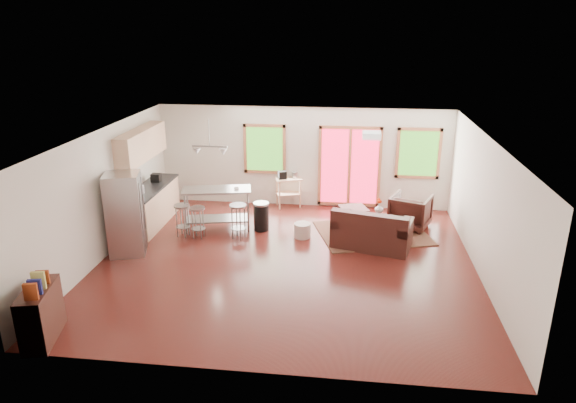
# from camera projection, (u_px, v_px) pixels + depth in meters

# --- Properties ---
(floor) EXTENTS (7.50, 7.00, 0.02)m
(floor) POSITION_uv_depth(u_px,v_px,m) (286.00, 262.00, 10.41)
(floor) COLOR #3B120F
(floor) RESTS_ON ground
(ceiling) EXTENTS (7.50, 7.00, 0.02)m
(ceiling) POSITION_uv_depth(u_px,v_px,m) (286.00, 135.00, 9.55)
(ceiling) COLOR white
(ceiling) RESTS_ON ground
(back_wall) EXTENTS (7.50, 0.02, 2.60)m
(back_wall) POSITION_uv_depth(u_px,v_px,m) (303.00, 157.00, 13.27)
(back_wall) COLOR silver
(back_wall) RESTS_ON ground
(left_wall) EXTENTS (0.02, 7.00, 2.60)m
(left_wall) POSITION_uv_depth(u_px,v_px,m) (103.00, 194.00, 10.41)
(left_wall) COLOR silver
(left_wall) RESTS_ON ground
(right_wall) EXTENTS (0.02, 7.00, 2.60)m
(right_wall) POSITION_uv_depth(u_px,v_px,m) (486.00, 210.00, 9.55)
(right_wall) COLOR silver
(right_wall) RESTS_ON ground
(front_wall) EXTENTS (7.50, 0.02, 2.60)m
(front_wall) POSITION_uv_depth(u_px,v_px,m) (252.00, 290.00, 6.69)
(front_wall) COLOR silver
(front_wall) RESTS_ON ground
(window_left) EXTENTS (1.10, 0.05, 1.30)m
(window_left) POSITION_uv_depth(u_px,v_px,m) (265.00, 149.00, 13.27)
(window_left) COLOR #2A5D17
(window_left) RESTS_ON back_wall
(french_doors) EXTENTS (1.60, 0.05, 2.10)m
(french_doors) POSITION_uv_depth(u_px,v_px,m) (349.00, 167.00, 13.15)
(french_doors) COLOR red
(french_doors) RESTS_ON back_wall
(window_right) EXTENTS (1.10, 0.05, 1.30)m
(window_right) POSITION_uv_depth(u_px,v_px,m) (418.00, 153.00, 12.82)
(window_right) COLOR #2A5D17
(window_right) RESTS_ON back_wall
(rug) EXTENTS (2.84, 2.48, 0.02)m
(rug) POSITION_uv_depth(u_px,v_px,m) (372.00, 233.00, 11.82)
(rug) COLOR #475532
(rug) RESTS_ON floor
(loveseat) EXTENTS (1.81, 1.30, 0.87)m
(loveseat) POSITION_uv_depth(u_px,v_px,m) (372.00, 232.00, 11.01)
(loveseat) COLOR black
(loveseat) RESTS_ON floor
(coffee_table) EXTENTS (0.98, 0.62, 0.38)m
(coffee_table) POSITION_uv_depth(u_px,v_px,m) (377.00, 220.00, 11.74)
(coffee_table) COLOR #3B1C16
(coffee_table) RESTS_ON floor
(armchair) EXTENTS (1.09, 1.06, 0.88)m
(armchair) POSITION_uv_depth(u_px,v_px,m) (411.00, 210.00, 12.03)
(armchair) COLOR black
(armchair) RESTS_ON floor
(ottoman) EXTENTS (0.78, 0.78, 0.40)m
(ottoman) POSITION_uv_depth(u_px,v_px,m) (353.00, 215.00, 12.35)
(ottoman) COLOR black
(ottoman) RESTS_ON floor
(pouf) EXTENTS (0.45, 0.45, 0.33)m
(pouf) POSITION_uv_depth(u_px,v_px,m) (302.00, 230.00, 11.57)
(pouf) COLOR beige
(pouf) RESTS_ON floor
(vase) EXTENTS (0.27, 0.27, 0.34)m
(vase) POSITION_uv_depth(u_px,v_px,m) (379.00, 208.00, 11.93)
(vase) COLOR silver
(vase) RESTS_ON coffee_table
(cabinets) EXTENTS (0.64, 2.24, 2.30)m
(cabinets) POSITION_uv_depth(u_px,v_px,m) (149.00, 187.00, 12.10)
(cabinets) COLOR tan
(cabinets) RESTS_ON floor
(refrigerator) EXTENTS (0.85, 0.84, 1.74)m
(refrigerator) POSITION_uv_depth(u_px,v_px,m) (126.00, 214.00, 10.55)
(refrigerator) COLOR #B7BABC
(refrigerator) RESTS_ON floor
(island) EXTENTS (1.66, 0.94, 0.99)m
(island) POSITION_uv_depth(u_px,v_px,m) (217.00, 202.00, 11.85)
(island) COLOR #B7BABC
(island) RESTS_ON floor
(cup) EXTENTS (0.14, 0.12, 0.11)m
(cup) POSITION_uv_depth(u_px,v_px,m) (236.00, 189.00, 11.73)
(cup) COLOR white
(cup) RESTS_ON island
(bar_stool_a) EXTENTS (0.42, 0.42, 0.75)m
(bar_stool_a) POSITION_uv_depth(u_px,v_px,m) (182.00, 213.00, 11.50)
(bar_stool_a) COLOR #B7BABC
(bar_stool_a) RESTS_ON floor
(bar_stool_b) EXTENTS (0.36, 0.36, 0.72)m
(bar_stool_b) POSITION_uv_depth(u_px,v_px,m) (198.00, 215.00, 11.42)
(bar_stool_b) COLOR #B7BABC
(bar_stool_b) RESTS_ON floor
(bar_stool_c) EXTENTS (0.47, 0.47, 0.80)m
(bar_stool_c) POSITION_uv_depth(u_px,v_px,m) (238.00, 213.00, 11.37)
(bar_stool_c) COLOR #B7BABC
(bar_stool_c) RESTS_ON floor
(trash_can) EXTENTS (0.43, 0.43, 0.67)m
(trash_can) POSITION_uv_depth(u_px,v_px,m) (261.00, 216.00, 11.93)
(trash_can) COLOR black
(trash_can) RESTS_ON floor
(kitchen_cart) EXTENTS (0.74, 0.61, 0.98)m
(kitchen_cart) POSITION_uv_depth(u_px,v_px,m) (288.00, 182.00, 13.33)
(kitchen_cart) COLOR tan
(kitchen_cart) RESTS_ON floor
(bookshelf) EXTENTS (0.59, 1.03, 1.14)m
(bookshelf) POSITION_uv_depth(u_px,v_px,m) (41.00, 313.00, 7.74)
(bookshelf) COLOR #3B1C16
(bookshelf) RESTS_ON floor
(ceiling_flush) EXTENTS (0.35, 0.35, 0.12)m
(ceiling_flush) POSITION_uv_depth(u_px,v_px,m) (372.00, 135.00, 9.95)
(ceiling_flush) COLOR white
(ceiling_flush) RESTS_ON ceiling
(pendant_light) EXTENTS (0.80, 0.18, 0.79)m
(pendant_light) POSITION_uv_depth(u_px,v_px,m) (210.00, 151.00, 11.41)
(pendant_light) COLOR gray
(pendant_light) RESTS_ON ceiling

